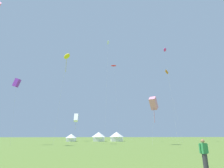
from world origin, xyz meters
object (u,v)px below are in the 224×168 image
object	(u,v)px
kite_pink_box	(153,103)
kite_yellow_parafoil	(67,56)
kite_orange_diamond	(167,74)
festival_tent_right	(99,136)
kite_purple_box	(17,83)
person_spectator	(204,155)
kite_white_box	(76,118)
kite_white_diamond	(108,47)
kite_magenta_parafoil	(165,50)
festival_tent_center	(117,136)
festival_tent_left	(71,137)
kite_red_parafoil	(114,66)

from	to	relation	value
kite_pink_box	kite_yellow_parafoil	distance (m)	23.33
kite_orange_diamond	festival_tent_right	distance (m)	30.16
kite_purple_box	festival_tent_right	xyz separation A→B (m)	(18.84, 23.25, -11.31)
kite_purple_box	person_spectator	world-z (taller)	kite_purple_box
kite_white_box	kite_orange_diamond	bearing A→B (deg)	-27.24
kite_white_diamond	kite_magenta_parafoil	size ratio (longest dim) A/B	1.05
kite_yellow_parafoil	festival_tent_center	distance (m)	32.33
kite_white_box	kite_yellow_parafoil	size ratio (longest dim) A/B	0.44
kite_pink_box	person_spectator	size ratio (longest dim) A/B	5.90
kite_purple_box	festival_tent_center	world-z (taller)	kite_purple_box
kite_white_diamond	festival_tent_right	xyz separation A→B (m)	(-2.16, 9.87, -28.29)
kite_pink_box	festival_tent_left	distance (m)	32.84
kite_purple_box	kite_white_box	distance (m)	26.37
kite_magenta_parafoil	kite_pink_box	bearing A→B (deg)	-124.26
kite_red_parafoil	kite_white_box	bearing A→B (deg)	170.67
kite_pink_box	kite_orange_diamond	world-z (taller)	kite_orange_diamond
kite_orange_diamond	kite_red_parafoil	xyz separation A→B (m)	(-14.79, 12.08, 6.63)
kite_white_diamond	kite_yellow_parafoil	world-z (taller)	kite_white_diamond
kite_white_diamond	kite_pink_box	size ratio (longest dim) A/B	3.17
kite_white_box	kite_yellow_parafoil	bearing A→B (deg)	-92.49
kite_purple_box	kite_white_diamond	world-z (taller)	kite_white_diamond
kite_yellow_parafoil	festival_tent_center	world-z (taller)	kite_yellow_parafoil
kite_magenta_parafoil	kite_red_parafoil	xyz separation A→B (m)	(-17.02, 7.06, -3.82)
festival_tent_center	person_spectator	bearing A→B (deg)	-91.53
kite_yellow_parafoil	person_spectator	bearing A→B (deg)	-65.79
kite_yellow_parafoil	festival_tent_left	world-z (taller)	kite_yellow_parafoil
festival_tent_right	kite_yellow_parafoil	bearing A→B (deg)	-112.02
kite_white_diamond	festival_tent_center	bearing A→B (deg)	68.31
kite_pink_box	person_spectator	bearing A→B (deg)	-103.42
kite_white_box	festival_tent_right	bearing A→B (deg)	-0.98
kite_magenta_parafoil	kite_orange_diamond	distance (m)	11.80
kite_white_diamond	kite_orange_diamond	world-z (taller)	kite_white_diamond
festival_tent_right	kite_red_parafoil	bearing A→B (deg)	-21.86
kite_white_box	kite_yellow_parafoil	xyz separation A→B (m)	(-0.95, -21.90, 12.71)
festival_tent_left	person_spectator	bearing A→B (deg)	-75.12
kite_orange_diamond	kite_red_parafoil	world-z (taller)	kite_red_parafoil
person_spectator	festival_tent_center	xyz separation A→B (m)	(1.38, 51.81, 0.87)
kite_yellow_parafoil	kite_red_parafoil	size ratio (longest dim) A/B	0.79
festival_tent_center	kite_white_box	bearing A→B (deg)	179.45
kite_pink_box	festival_tent_left	bearing A→B (deg)	129.14
kite_white_diamond	festival_tent_right	bearing A→B (deg)	102.32
kite_yellow_parafoil	festival_tent_center	size ratio (longest dim) A/B	4.40
kite_pink_box	kite_orange_diamond	xyz separation A→B (m)	(8.54, 10.79, 11.00)
kite_orange_diamond	kite_white_diamond	bearing A→B (deg)	166.62
kite_white_box	kite_red_parafoil	size ratio (longest dim) A/B	0.34
kite_purple_box	kite_red_parafoil	size ratio (longest dim) A/B	0.52
kite_purple_box	festival_tent_right	size ratio (longest dim) A/B	3.01
festival_tent_center	kite_orange_diamond	bearing A→B (deg)	-45.92
kite_pink_box	festival_tent_center	world-z (taller)	kite_pink_box
kite_red_parafoil	kite_yellow_parafoil	bearing A→B (deg)	-124.64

